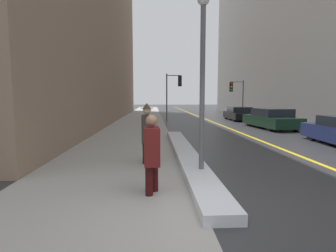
{
  "coord_description": "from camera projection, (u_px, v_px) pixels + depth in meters",
  "views": [
    {
      "loc": [
        -0.85,
        -4.09,
        1.9
      ],
      "look_at": [
        -0.4,
        4.0,
        1.05
      ],
      "focal_mm": 28.0,
      "sensor_mm": 36.0,
      "label": 1
    }
  ],
  "objects": [
    {
      "name": "sidewalk_slab",
      "position": [
        138.0,
        125.0,
        19.09
      ],
      "size": [
        4.0,
        80.0,
        0.01
      ],
      "color": "#9E9B93",
      "rests_on": "ground"
    },
    {
      "name": "building_facade_left",
      "position": [
        82.0,
        3.0,
        22.72
      ],
      "size": [
        6.0,
        36.0,
        20.32
      ],
      "color": "#846B56",
      "rests_on": "ground"
    },
    {
      "name": "ground_plane",
      "position": [
        206.0,
        214.0,
        4.31
      ],
      "size": [
        160.0,
        160.0,
        0.0
      ],
      "primitive_type": "plane",
      "color": "#2D2D30"
    },
    {
      "name": "traffic_light_near",
      "position": [
        175.0,
        87.0,
        21.9
      ],
      "size": [
        1.31,
        0.32,
        3.97
      ],
      "rotation": [
        0.0,
        0.0,
        -0.03
      ],
      "color": "#515156",
      "rests_on": "ground"
    },
    {
      "name": "road_centre_stripe",
      "position": [
        219.0,
        124.0,
        19.42
      ],
      "size": [
        0.16,
        80.0,
        0.0
      ],
      "color": "gold",
      "rests_on": "ground"
    },
    {
      "name": "building_facade_right",
      "position": [
        293.0,
        18.0,
        25.85
      ],
      "size": [
        6.0,
        36.0,
        19.61
      ],
      "color": "slate",
      "rests_on": "ground"
    },
    {
      "name": "parked_car_dark_green",
      "position": [
        271.0,
        119.0,
        16.8
      ],
      "size": [
        2.16,
        4.66,
        1.27
      ],
      "rotation": [
        0.0,
        0.0,
        1.63
      ],
      "color": "black",
      "rests_on": "ground"
    },
    {
      "name": "pedestrian_in_fedora",
      "position": [
        147.0,
        131.0,
        7.63
      ],
      "size": [
        0.38,
        0.76,
        1.77
      ],
      "rotation": [
        0.0,
        0.0,
        -1.52
      ],
      "color": "black",
      "rests_on": "ground"
    },
    {
      "name": "snow_bank_curb",
      "position": [
        185.0,
        153.0,
        8.7
      ],
      "size": [
        0.66,
        9.78,
        0.2
      ],
      "color": "silver",
      "rests_on": "ground"
    },
    {
      "name": "lamp_post",
      "position": [
        203.0,
        68.0,
        6.12
      ],
      "size": [
        0.28,
        0.28,
        4.29
      ],
      "color": "#515156",
      "rests_on": "ground"
    },
    {
      "name": "pedestrian_with_shoulder_bag",
      "position": [
        152.0,
        150.0,
        5.17
      ],
      "size": [
        0.33,
        0.73,
        1.59
      ],
      "rotation": [
        0.0,
        0.0,
        -1.52
      ],
      "color": "#340C0C",
      "rests_on": "ground"
    },
    {
      "name": "parked_car_black",
      "position": [
        239.0,
        114.0,
        23.16
      ],
      "size": [
        1.86,
        4.18,
        1.18
      ],
      "rotation": [
        0.0,
        0.0,
        1.55
      ],
      "color": "black",
      "rests_on": "ground"
    },
    {
      "name": "traffic_light_far",
      "position": [
        236.0,
        91.0,
        24.22
      ],
      "size": [
        1.31,
        0.33,
        3.59
      ],
      "rotation": [
        0.0,
        0.0,
        3.02
      ],
      "color": "#515156",
      "rests_on": "ground"
    }
  ]
}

